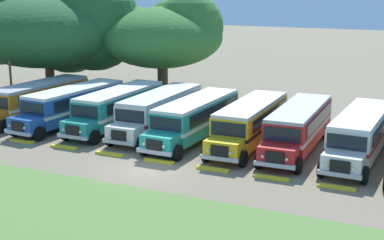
{
  "coord_description": "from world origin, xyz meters",
  "views": [
    {
      "loc": [
        15.46,
        -27.13,
        10.65
      ],
      "look_at": [
        0.0,
        6.28,
        1.6
      ],
      "focal_mm": 52.15,
      "sensor_mm": 36.0,
      "label": 1
    }
  ],
  "objects_px": {
    "parked_bus_slot_5": "(250,121)",
    "parked_bus_slot_6": "(298,126)",
    "parked_bus_slot_2": "(118,106)",
    "parked_bus_slot_4": "(195,117)",
    "parked_bus_slot_0": "(38,98)",
    "parked_bus_slot_7": "(361,133)",
    "secondary_tree": "(53,28)",
    "utility_pole": "(10,65)",
    "parked_bus_slot_1": "(73,104)",
    "parked_bus_slot_3": "(160,110)",
    "broad_shade_tree": "(167,34)"
  },
  "relations": [
    {
      "from": "parked_bus_slot_3",
      "to": "parked_bus_slot_2",
      "type": "bearing_deg",
      "value": -87.56
    },
    {
      "from": "parked_bus_slot_2",
      "to": "parked_bus_slot_7",
      "type": "height_order",
      "value": "same"
    },
    {
      "from": "parked_bus_slot_2",
      "to": "broad_shade_tree",
      "type": "bearing_deg",
      "value": -170.44
    },
    {
      "from": "parked_bus_slot_7",
      "to": "secondary_tree",
      "type": "distance_m",
      "value": 31.58
    },
    {
      "from": "parked_bus_slot_0",
      "to": "parked_bus_slot_1",
      "type": "distance_m",
      "value": 3.93
    },
    {
      "from": "parked_bus_slot_3",
      "to": "parked_bus_slot_7",
      "type": "relative_size",
      "value": 1.0
    },
    {
      "from": "parked_bus_slot_3",
      "to": "parked_bus_slot_6",
      "type": "relative_size",
      "value": 1.0
    },
    {
      "from": "parked_bus_slot_4",
      "to": "parked_bus_slot_6",
      "type": "height_order",
      "value": "same"
    },
    {
      "from": "parked_bus_slot_4",
      "to": "utility_pole",
      "type": "bearing_deg",
      "value": -95.1
    },
    {
      "from": "parked_bus_slot_4",
      "to": "parked_bus_slot_7",
      "type": "relative_size",
      "value": 1.0
    },
    {
      "from": "parked_bus_slot_5",
      "to": "broad_shade_tree",
      "type": "xyz_separation_m",
      "value": [
        -12.56,
        12.14,
        4.41
      ]
    },
    {
      "from": "parked_bus_slot_0",
      "to": "parked_bus_slot_6",
      "type": "xyz_separation_m",
      "value": [
        21.43,
        0.05,
        0.0
      ]
    },
    {
      "from": "parked_bus_slot_5",
      "to": "utility_pole",
      "type": "xyz_separation_m",
      "value": [
        -22.31,
        1.63,
        2.24
      ]
    },
    {
      "from": "parked_bus_slot_5",
      "to": "parked_bus_slot_7",
      "type": "relative_size",
      "value": 1.0
    },
    {
      "from": "parked_bus_slot_0",
      "to": "parked_bus_slot_4",
      "type": "distance_m",
      "value": 14.3
    },
    {
      "from": "parked_bus_slot_5",
      "to": "parked_bus_slot_7",
      "type": "height_order",
      "value": "same"
    },
    {
      "from": "parked_bus_slot_2",
      "to": "parked_bus_slot_5",
      "type": "distance_m",
      "value": 10.65
    },
    {
      "from": "parked_bus_slot_5",
      "to": "parked_bus_slot_7",
      "type": "bearing_deg",
      "value": 89.91
    },
    {
      "from": "secondary_tree",
      "to": "parked_bus_slot_6",
      "type": "bearing_deg",
      "value": -17.39
    },
    {
      "from": "broad_shade_tree",
      "to": "parked_bus_slot_1",
      "type": "bearing_deg",
      "value": -97.72
    },
    {
      "from": "parked_bus_slot_1",
      "to": "parked_bus_slot_4",
      "type": "distance_m",
      "value": 10.4
    },
    {
      "from": "parked_bus_slot_6",
      "to": "parked_bus_slot_7",
      "type": "bearing_deg",
      "value": 87.73
    },
    {
      "from": "parked_bus_slot_1",
      "to": "parked_bus_slot_2",
      "type": "bearing_deg",
      "value": 106.39
    },
    {
      "from": "parked_bus_slot_0",
      "to": "utility_pole",
      "type": "height_order",
      "value": "utility_pole"
    },
    {
      "from": "parked_bus_slot_0",
      "to": "parked_bus_slot_5",
      "type": "bearing_deg",
      "value": 92.79
    },
    {
      "from": "parked_bus_slot_7",
      "to": "utility_pole",
      "type": "bearing_deg",
      "value": -91.05
    },
    {
      "from": "parked_bus_slot_6",
      "to": "parked_bus_slot_7",
      "type": "height_order",
      "value": "same"
    },
    {
      "from": "parked_bus_slot_4",
      "to": "parked_bus_slot_7",
      "type": "height_order",
      "value": "same"
    },
    {
      "from": "parked_bus_slot_2",
      "to": "parked_bus_slot_4",
      "type": "bearing_deg",
      "value": 83.93
    },
    {
      "from": "parked_bus_slot_3",
      "to": "parked_bus_slot_6",
      "type": "bearing_deg",
      "value": 87.93
    },
    {
      "from": "parked_bus_slot_0",
      "to": "parked_bus_slot_6",
      "type": "relative_size",
      "value": 1.0
    },
    {
      "from": "parked_bus_slot_2",
      "to": "secondary_tree",
      "type": "xyz_separation_m",
      "value": [
        -12.21,
        8.06,
        4.95
      ]
    },
    {
      "from": "parked_bus_slot_5",
      "to": "parked_bus_slot_6",
      "type": "xyz_separation_m",
      "value": [
        3.27,
        0.17,
        0.0
      ]
    },
    {
      "from": "parked_bus_slot_3",
      "to": "parked_bus_slot_7",
      "type": "distance_m",
      "value": 14.42
    },
    {
      "from": "parked_bus_slot_4",
      "to": "broad_shade_tree",
      "type": "relative_size",
      "value": 0.89
    },
    {
      "from": "parked_bus_slot_6",
      "to": "parked_bus_slot_7",
      "type": "relative_size",
      "value": 1.0
    },
    {
      "from": "parked_bus_slot_4",
      "to": "parked_bus_slot_5",
      "type": "distance_m",
      "value": 3.91
    },
    {
      "from": "parked_bus_slot_2",
      "to": "parked_bus_slot_6",
      "type": "relative_size",
      "value": 1.0
    },
    {
      "from": "parked_bus_slot_2",
      "to": "parked_bus_slot_4",
      "type": "xyz_separation_m",
      "value": [
        6.77,
        -0.76,
        0.0
      ]
    },
    {
      "from": "parked_bus_slot_2",
      "to": "parked_bus_slot_5",
      "type": "xyz_separation_m",
      "value": [
        10.64,
        -0.29,
        0.0
      ]
    },
    {
      "from": "parked_bus_slot_4",
      "to": "parked_bus_slot_6",
      "type": "distance_m",
      "value": 7.17
    },
    {
      "from": "parked_bus_slot_1",
      "to": "secondary_tree",
      "type": "relative_size",
      "value": 0.63
    },
    {
      "from": "parked_bus_slot_3",
      "to": "parked_bus_slot_7",
      "type": "bearing_deg",
      "value": 88.09
    },
    {
      "from": "parked_bus_slot_2",
      "to": "parked_bus_slot_3",
      "type": "bearing_deg",
      "value": 93.26
    },
    {
      "from": "utility_pole",
      "to": "parked_bus_slot_5",
      "type": "bearing_deg",
      "value": -4.17
    },
    {
      "from": "parked_bus_slot_4",
      "to": "parked_bus_slot_0",
      "type": "bearing_deg",
      "value": -90.94
    },
    {
      "from": "parked_bus_slot_0",
      "to": "parked_bus_slot_7",
      "type": "distance_m",
      "value": 25.39
    },
    {
      "from": "parked_bus_slot_0",
      "to": "broad_shade_tree",
      "type": "relative_size",
      "value": 0.9
    },
    {
      "from": "parked_bus_slot_6",
      "to": "utility_pole",
      "type": "height_order",
      "value": "utility_pole"
    },
    {
      "from": "parked_bus_slot_1",
      "to": "parked_bus_slot_3",
      "type": "bearing_deg",
      "value": 102.08
    }
  ]
}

